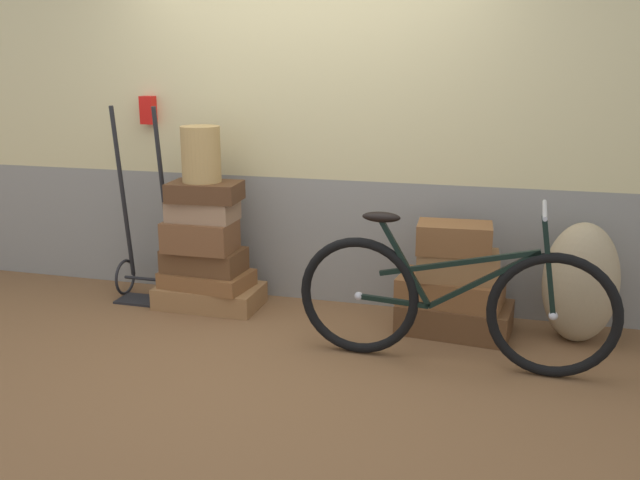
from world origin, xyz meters
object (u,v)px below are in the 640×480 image
(suitcase_8, at_px, (458,265))
(bicycle, at_px, (451,302))
(suitcase_1, at_px, (207,279))
(suitcase_4, at_px, (203,210))
(wicker_basket, at_px, (201,154))
(suitcase_2, at_px, (204,260))
(suitcase_6, at_px, (454,317))
(suitcase_7, at_px, (451,290))
(suitcase_9, at_px, (454,238))
(luggage_trolley, at_px, (145,252))
(suitcase_0, at_px, (210,296))
(burlap_sack, at_px, (580,283))
(suitcase_3, at_px, (200,236))
(suitcase_5, at_px, (205,192))

(suitcase_8, relative_size, bicycle, 0.28)
(suitcase_1, xyz_separation_m, suitcase_8, (1.74, -0.02, 0.24))
(suitcase_4, relative_size, bicycle, 0.25)
(suitcase_8, height_order, wicker_basket, wicker_basket)
(suitcase_2, xyz_separation_m, suitcase_6, (1.75, -0.02, -0.24))
(suitcase_7, bearing_deg, suitcase_4, -173.01)
(suitcase_1, height_order, suitcase_6, suitcase_1)
(suitcase_9, height_order, luggage_trolley, luggage_trolley)
(suitcase_0, height_order, wicker_basket, wicker_basket)
(wicker_basket, bearing_deg, suitcase_1, 94.25)
(luggage_trolley, bearing_deg, suitcase_9, -2.59)
(suitcase_7, xyz_separation_m, burlap_sack, (0.78, 0.05, 0.10))
(suitcase_2, distance_m, suitcase_8, 1.76)
(suitcase_3, height_order, suitcase_6, suitcase_3)
(bicycle, bearing_deg, suitcase_0, 162.98)
(suitcase_5, height_order, suitcase_8, suitcase_5)
(suitcase_2, bearing_deg, suitcase_8, 2.50)
(burlap_sack, height_order, bicycle, bicycle)
(suitcase_5, relative_size, suitcase_9, 1.05)
(suitcase_5, xyz_separation_m, wicker_basket, (-0.02, 0.01, 0.25))
(suitcase_3, bearing_deg, suitcase_6, 0.83)
(suitcase_2, bearing_deg, suitcase_0, 16.21)
(suitcase_6, distance_m, suitcase_7, 0.18)
(suitcase_6, bearing_deg, suitcase_0, -174.72)
(suitcase_8, bearing_deg, suitcase_6, 103.84)
(suitcase_1, relative_size, suitcase_5, 1.28)
(suitcase_3, xyz_separation_m, suitcase_9, (1.73, 0.00, 0.10))
(suitcase_5, xyz_separation_m, bicycle, (1.72, -0.49, -0.46))
(suitcase_7, relative_size, luggage_trolley, 0.46)
(suitcase_5, relative_size, burlap_sack, 0.63)
(suitcase_0, bearing_deg, burlap_sack, 0.69)
(suitcase_6, relative_size, suitcase_8, 1.40)
(suitcase_0, distance_m, suitcase_2, 0.27)
(suitcase_8, distance_m, luggage_trolley, 2.25)
(wicker_basket, bearing_deg, suitcase_5, -25.44)
(suitcase_1, bearing_deg, bicycle, -10.09)
(suitcase_2, bearing_deg, suitcase_7, 2.88)
(suitcase_3, distance_m, wicker_basket, 0.56)
(suitcase_7, height_order, luggage_trolley, luggage_trolley)
(suitcase_4, xyz_separation_m, suitcase_8, (1.74, -0.01, -0.25))
(suitcase_5, xyz_separation_m, suitcase_8, (1.71, 0.00, -0.39))
(suitcase_8, height_order, burlap_sack, burlap_sack)
(wicker_basket, relative_size, burlap_sack, 0.50)
(burlap_sack, bearing_deg, suitcase_2, -179.23)
(suitcase_1, distance_m, suitcase_2, 0.14)
(suitcase_2, distance_m, wicker_basket, 0.75)
(wicker_basket, bearing_deg, suitcase_0, 71.46)
(suitcase_5, bearing_deg, suitcase_7, -3.69)
(suitcase_2, relative_size, suitcase_7, 0.85)
(suitcase_8, relative_size, luggage_trolley, 0.36)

